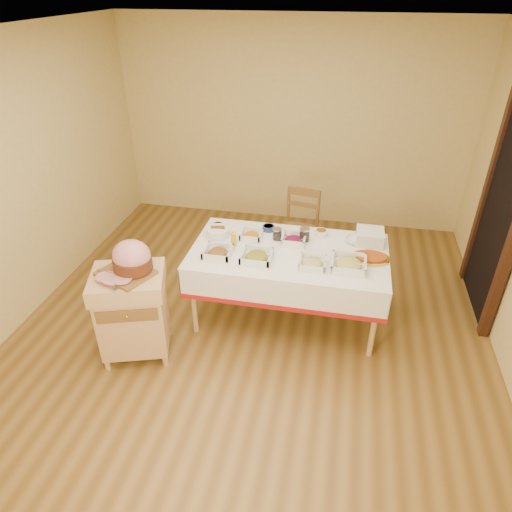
{
  "coord_description": "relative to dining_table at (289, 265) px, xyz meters",
  "views": [
    {
      "loc": [
        0.73,
        -3.33,
        2.94
      ],
      "look_at": [
        0.01,
        0.2,
        0.72
      ],
      "focal_mm": 32.0,
      "sensor_mm": 36.0,
      "label": 1
    }
  ],
  "objects": [
    {
      "name": "serving_dish_a",
      "position": [
        -0.62,
        -0.22,
        0.2
      ],
      "size": [
        0.25,
        0.25,
        0.11
      ],
      "color": "white",
      "rests_on": "dining_table"
    },
    {
      "name": "brass_platter",
      "position": [
        0.74,
        -0.01,
        0.18
      ],
      "size": [
        0.34,
        0.24,
        0.04
      ],
      "color": "gold",
      "rests_on": "dining_table"
    },
    {
      "name": "room_shell",
      "position": [
        -0.3,
        -0.3,
        0.7
      ],
      "size": [
        5.0,
        5.0,
        5.0
      ],
      "color": "brown",
      "rests_on": "ground"
    },
    {
      "name": "serving_dish_f",
      "position": [
        0.02,
        0.15,
        0.2
      ],
      "size": [
        0.24,
        0.23,
        0.11
      ],
      "color": "white",
      "rests_on": "dining_table"
    },
    {
      "name": "serving_dish_c",
      "position": [
        0.24,
        -0.22,
        0.19
      ],
      "size": [
        0.23,
        0.23,
        0.09
      ],
      "color": "white",
      "rests_on": "dining_table"
    },
    {
      "name": "small_bowl_right",
      "position": [
        0.26,
        0.35,
        0.2
      ],
      "size": [
        0.12,
        0.12,
        0.06
      ],
      "color": "white",
      "rests_on": "dining_table"
    },
    {
      "name": "ham_on_board",
      "position": [
        -1.2,
        -0.76,
        0.37
      ],
      "size": [
        0.45,
        0.43,
        0.3
      ],
      "color": "brown",
      "rests_on": "butcher_cart"
    },
    {
      "name": "serving_dish_e",
      "position": [
        -0.39,
        0.16,
        0.19
      ],
      "size": [
        0.21,
        0.2,
        0.1
      ],
      "color": "white",
      "rests_on": "dining_table"
    },
    {
      "name": "doorway",
      "position": [
        1.9,
        0.6,
        0.51
      ],
      "size": [
        0.09,
        1.1,
        2.2
      ],
      "color": "black",
      "rests_on": "ground"
    },
    {
      "name": "dining_chair",
      "position": [
        -0.02,
        0.99,
        -0.13
      ],
      "size": [
        0.47,
        0.45,
        0.91
      ],
      "color": "brown",
      "rests_on": "ground"
    },
    {
      "name": "small_bowl_mid",
      "position": [
        -0.26,
        0.35,
        0.19
      ],
      "size": [
        0.12,
        0.12,
        0.05
      ],
      "color": "navy",
      "rests_on": "dining_table"
    },
    {
      "name": "dining_table",
      "position": [
        0.0,
        0.0,
        0.0
      ],
      "size": [
        1.82,
        1.02,
        0.76
      ],
      "color": "tan",
      "rests_on": "ground"
    },
    {
      "name": "bowl_white_imported",
      "position": [
        0.01,
        0.28,
        0.18
      ],
      "size": [
        0.22,
        0.22,
        0.04
      ],
      "primitive_type": "imported",
      "rotation": [
        0.0,
        0.0,
        -0.4
      ],
      "color": "white",
      "rests_on": "dining_table"
    },
    {
      "name": "mustard_bottle",
      "position": [
        -0.53,
        -0.01,
        0.23
      ],
      "size": [
        0.05,
        0.05,
        0.16
      ],
      "color": "gold",
      "rests_on": "dining_table"
    },
    {
      "name": "small_bowl_left",
      "position": [
        -0.77,
        0.29,
        0.19
      ],
      "size": [
        0.12,
        0.12,
        0.05
      ],
      "color": "white",
      "rests_on": "dining_table"
    },
    {
      "name": "preserve_jar_right",
      "position": [
        0.11,
        0.22,
        0.22
      ],
      "size": [
        0.1,
        0.1,
        0.13
      ],
      "color": "silver",
      "rests_on": "dining_table"
    },
    {
      "name": "bread_basket",
      "position": [
        -0.72,
        0.14,
        0.2
      ],
      "size": [
        0.23,
        0.23,
        0.1
      ],
      "color": "white",
      "rests_on": "dining_table"
    },
    {
      "name": "plate_stack",
      "position": [
        0.73,
        0.31,
        0.22
      ],
      "size": [
        0.26,
        0.26,
        0.13
      ],
      "color": "white",
      "rests_on": "dining_table"
    },
    {
      "name": "serving_dish_d",
      "position": [
        0.55,
        -0.18,
        0.2
      ],
      "size": [
        0.3,
        0.3,
        0.11
      ],
      "color": "white",
      "rests_on": "dining_table"
    },
    {
      "name": "bowl_small_imported",
      "position": [
        0.59,
        0.27,
        0.19
      ],
      "size": [
        0.21,
        0.21,
        0.05
      ],
      "primitive_type": "imported",
      "rotation": [
        0.0,
        0.0,
        0.29
      ],
      "color": "white",
      "rests_on": "dining_table"
    },
    {
      "name": "preserve_jar_left",
      "position": [
        -0.15,
        0.19,
        0.21
      ],
      "size": [
        0.09,
        0.09,
        0.12
      ],
      "color": "silver",
      "rests_on": "dining_table"
    },
    {
      "name": "butcher_cart",
      "position": [
        -1.24,
        -0.8,
        -0.12
      ],
      "size": [
        0.72,
        0.66,
        0.85
      ],
      "color": "tan",
      "rests_on": "ground"
    },
    {
      "name": "serving_dish_b",
      "position": [
        -0.26,
        -0.23,
        0.2
      ],
      "size": [
        0.27,
        0.27,
        0.11
      ],
      "color": "white",
      "rests_on": "dining_table"
    }
  ]
}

